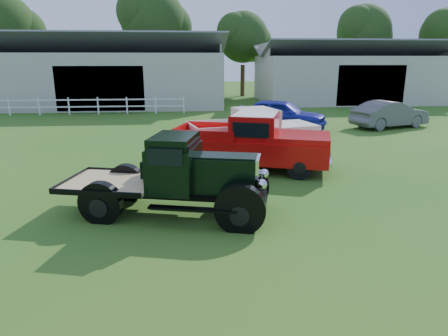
{
  "coord_description": "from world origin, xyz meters",
  "views": [
    {
      "loc": [
        -0.71,
        -8.87,
        3.85
      ],
      "look_at": [
        0.2,
        1.2,
        1.05
      ],
      "focal_mm": 32.0,
      "sensor_mm": 36.0,
      "label": 1
    }
  ],
  "objects_px": {
    "misc_car_blue": "(281,115)",
    "misc_car_grey": "(390,114)",
    "red_pickup": "(252,141)",
    "vintage_flatbed": "(171,175)",
    "white_pickup": "(253,134)"
  },
  "relations": [
    {
      "from": "red_pickup",
      "to": "misc_car_grey",
      "type": "bearing_deg",
      "value": 59.43
    },
    {
      "from": "white_pickup",
      "to": "misc_car_blue",
      "type": "xyz_separation_m",
      "value": [
        2.56,
        6.24,
        -0.11
      ]
    },
    {
      "from": "red_pickup",
      "to": "vintage_flatbed",
      "type": "bearing_deg",
      "value": -105.4
    },
    {
      "from": "vintage_flatbed",
      "to": "white_pickup",
      "type": "distance_m",
      "value": 6.38
    },
    {
      "from": "misc_car_blue",
      "to": "misc_car_grey",
      "type": "xyz_separation_m",
      "value": [
        6.35,
        0.19,
        -0.09
      ]
    },
    {
      "from": "vintage_flatbed",
      "to": "misc_car_blue",
      "type": "height_order",
      "value": "vintage_flatbed"
    },
    {
      "from": "vintage_flatbed",
      "to": "misc_car_grey",
      "type": "relative_size",
      "value": 1.12
    },
    {
      "from": "red_pickup",
      "to": "white_pickup",
      "type": "relative_size",
      "value": 1.06
    },
    {
      "from": "white_pickup",
      "to": "misc_car_grey",
      "type": "distance_m",
      "value": 10.99
    },
    {
      "from": "red_pickup",
      "to": "misc_car_grey",
      "type": "relative_size",
      "value": 1.21
    },
    {
      "from": "red_pickup",
      "to": "white_pickup",
      "type": "xyz_separation_m",
      "value": [
        0.31,
        1.64,
        -0.05
      ]
    },
    {
      "from": "red_pickup",
      "to": "white_pickup",
      "type": "height_order",
      "value": "red_pickup"
    },
    {
      "from": "red_pickup",
      "to": "misc_car_grey",
      "type": "xyz_separation_m",
      "value": [
        9.22,
        8.07,
        -0.26
      ]
    },
    {
      "from": "white_pickup",
      "to": "misc_car_grey",
      "type": "xyz_separation_m",
      "value": [
        8.91,
        6.43,
        -0.21
      ]
    },
    {
      "from": "white_pickup",
      "to": "misc_car_grey",
      "type": "bearing_deg",
      "value": 22.64
    }
  ]
}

